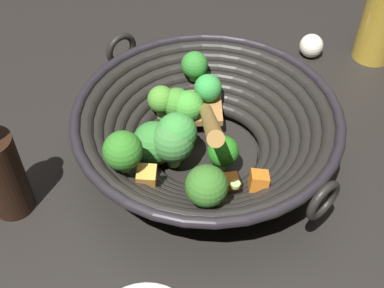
# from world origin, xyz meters

# --- Properties ---
(ground_plane) EXTENTS (4.00, 4.00, 0.00)m
(ground_plane) POSITION_xyz_m (0.00, 0.00, 0.00)
(ground_plane) COLOR black
(wok) EXTENTS (0.37, 0.37, 0.20)m
(wok) POSITION_xyz_m (-0.00, -0.00, 0.06)
(wok) COLOR black
(wok) RESTS_ON ground
(soy_sauce_bottle) EXTENTS (0.05, 0.05, 0.17)m
(soy_sauce_bottle) POSITION_xyz_m (-0.24, -0.13, 0.07)
(soy_sauce_bottle) COLOR black
(soy_sauce_bottle) RESTS_ON ground
(garlic_bulb) EXTENTS (0.04, 0.04, 0.04)m
(garlic_bulb) POSITION_xyz_m (0.15, 0.27, 0.02)
(garlic_bulb) COLOR silver
(garlic_bulb) RESTS_ON ground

